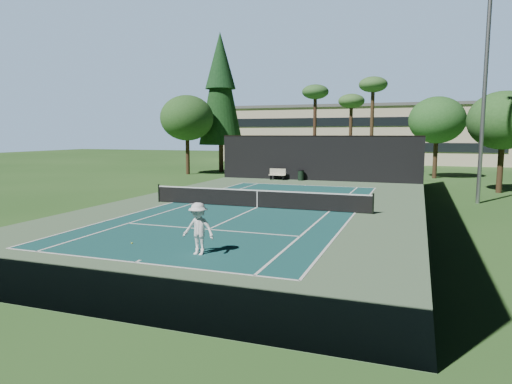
# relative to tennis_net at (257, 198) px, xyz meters

# --- Properties ---
(ground) EXTENTS (160.00, 160.00, 0.00)m
(ground) POSITION_rel_tennis_net_xyz_m (0.00, 0.00, -0.56)
(ground) COLOR #29541F
(ground) RESTS_ON ground
(apron_slab) EXTENTS (18.00, 32.00, 0.01)m
(apron_slab) POSITION_rel_tennis_net_xyz_m (0.00, 0.00, -0.55)
(apron_slab) COLOR #52704E
(apron_slab) RESTS_ON ground
(court_surface) EXTENTS (10.97, 23.77, 0.01)m
(court_surface) POSITION_rel_tennis_net_xyz_m (0.00, 0.00, -0.55)
(court_surface) COLOR #184C4B
(court_surface) RESTS_ON ground
(court_lines) EXTENTS (11.07, 23.87, 0.01)m
(court_lines) POSITION_rel_tennis_net_xyz_m (0.00, 0.00, -0.54)
(court_lines) COLOR white
(court_lines) RESTS_ON ground
(tennis_net) EXTENTS (12.90, 0.10, 1.10)m
(tennis_net) POSITION_rel_tennis_net_xyz_m (0.00, 0.00, 0.00)
(tennis_net) COLOR black
(tennis_net) RESTS_ON ground
(fence) EXTENTS (18.04, 32.05, 4.03)m
(fence) POSITION_rel_tennis_net_xyz_m (0.00, 0.06, 1.45)
(fence) COLOR black
(fence) RESTS_ON ground
(player) EXTENTS (1.20, 0.72, 1.82)m
(player) POSITION_rel_tennis_net_xyz_m (1.48, -10.25, 0.35)
(player) COLOR white
(player) RESTS_ON ground
(tennis_ball_a) EXTENTS (0.07, 0.07, 0.07)m
(tennis_ball_a) POSITION_rel_tennis_net_xyz_m (-1.61, -9.74, -0.52)
(tennis_ball_a) COLOR #C9DD32
(tennis_ball_a) RESTS_ON ground
(tennis_ball_b) EXTENTS (0.06, 0.06, 0.06)m
(tennis_ball_b) POSITION_rel_tennis_net_xyz_m (-0.61, 3.27, -0.53)
(tennis_ball_b) COLOR #CFEB35
(tennis_ball_b) RESTS_ON ground
(tennis_ball_c) EXTENTS (0.06, 0.06, 0.06)m
(tennis_ball_c) POSITION_rel_tennis_net_xyz_m (2.20, 1.51, -0.53)
(tennis_ball_c) COLOR #C2CF2F
(tennis_ball_c) RESTS_ON ground
(tennis_ball_d) EXTENTS (0.08, 0.08, 0.08)m
(tennis_ball_d) POSITION_rel_tennis_net_xyz_m (-5.46, 5.02, -0.52)
(tennis_ball_d) COLOR #C2E233
(tennis_ball_d) RESTS_ON ground
(park_bench) EXTENTS (1.50, 0.45, 1.02)m
(park_bench) POSITION_rel_tennis_net_xyz_m (-3.51, 15.45, -0.01)
(park_bench) COLOR beige
(park_bench) RESTS_ON ground
(trash_bin) EXTENTS (0.56, 0.56, 0.95)m
(trash_bin) POSITION_rel_tennis_net_xyz_m (-1.36, 15.60, -0.08)
(trash_bin) COLOR black
(trash_bin) RESTS_ON ground
(pine_tree) EXTENTS (4.80, 4.80, 15.00)m
(pine_tree) POSITION_rel_tennis_net_xyz_m (-12.00, 22.00, 9.00)
(pine_tree) COLOR #492E1F
(pine_tree) RESTS_ON ground
(palm_a) EXTENTS (2.80, 2.80, 9.32)m
(palm_a) POSITION_rel_tennis_net_xyz_m (-2.00, 24.00, 7.63)
(palm_a) COLOR #422A1C
(palm_a) RESTS_ON ground
(palm_b) EXTENTS (2.80, 2.80, 8.42)m
(palm_b) POSITION_rel_tennis_net_xyz_m (1.50, 26.00, 6.80)
(palm_b) COLOR #442E1D
(palm_b) RESTS_ON ground
(palm_c) EXTENTS (2.80, 2.80, 9.77)m
(palm_c) POSITION_rel_tennis_net_xyz_m (4.00, 23.00, 8.05)
(palm_c) COLOR #47331E
(palm_c) RESTS_ON ground
(decid_tree_a) EXTENTS (5.12, 5.12, 7.62)m
(decid_tree_a) POSITION_rel_tennis_net_xyz_m (10.00, 22.00, 4.86)
(decid_tree_a) COLOR #432E1C
(decid_tree_a) RESTS_ON ground
(decid_tree_b) EXTENTS (4.80, 4.80, 7.14)m
(decid_tree_b) POSITION_rel_tennis_net_xyz_m (14.00, 12.00, 4.52)
(decid_tree_b) COLOR #432E1C
(decid_tree_b) RESTS_ON ground
(decid_tree_c) EXTENTS (5.44, 5.44, 8.09)m
(decid_tree_c) POSITION_rel_tennis_net_xyz_m (-14.00, 18.00, 5.21)
(decid_tree_c) COLOR #452F1D
(decid_tree_c) RESTS_ON ground
(campus_building) EXTENTS (40.50, 12.50, 8.30)m
(campus_building) POSITION_rel_tennis_net_xyz_m (0.00, 45.98, 3.65)
(campus_building) COLOR beige
(campus_building) RESTS_ON ground
(light_pole) EXTENTS (0.90, 0.25, 12.22)m
(light_pole) POSITION_rel_tennis_net_xyz_m (12.00, 6.00, 5.90)
(light_pole) COLOR #95979D
(light_pole) RESTS_ON ground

